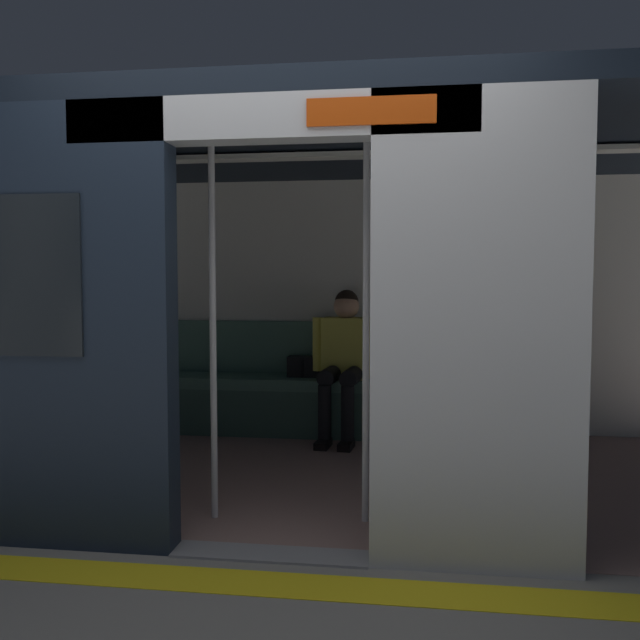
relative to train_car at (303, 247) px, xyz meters
The scene contains 9 objects.
ground_plane 1.99m from the train_car, 92.51° to the left, with size 60.00×60.00×0.00m, color gray.
platform_edge_strip 2.19m from the train_car, 92.04° to the left, with size 8.00×0.24×0.01m, color yellow.
train_car is the anchor object (origin of this frame).
bench_seat 1.61m from the train_car, 92.87° to the right, with size 3.17×0.44×0.48m.
person_seated 1.36m from the train_car, 98.14° to the right, with size 0.55×0.70×1.21m.
handbag 1.55m from the train_car, 80.65° to the right, with size 0.26×0.15×0.17m.
book 1.63m from the train_car, 114.30° to the right, with size 0.15×0.22×0.03m, color #B22D2D.
grab_pole_door 1.02m from the train_car, 67.46° to the left, with size 0.04×0.04×2.11m, color silver.
grab_pole_far 1.02m from the train_car, 120.48° to the left, with size 0.04×0.04×2.11m, color silver.
Camera 1 is at (-0.67, 3.09, 1.32)m, focal length 38.38 mm.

